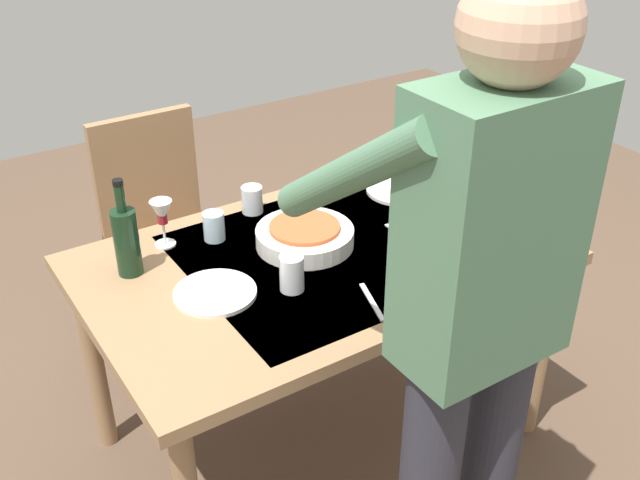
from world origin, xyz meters
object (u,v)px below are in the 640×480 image
object	(u,v)px
water_cup_near_left	(214,226)
serving_bowl_pasta	(305,235)
side_bowl_salad	(450,267)
water_cup_far_left	(292,273)
water_cup_near_right	(252,200)
side_bowl_bread	(474,217)
dinner_plate_near	(399,190)
chair_near	(161,220)
wine_bottle	(126,239)
dining_table	(320,276)
dinner_plate_far	(215,293)
wine_glass_left	(162,215)
person_server	(474,315)

from	to	relation	value
water_cup_near_left	serving_bowl_pasta	size ratio (longest dim) A/B	0.30
water_cup_near_left	side_bowl_salad	xyz separation A→B (m)	(-0.47, 0.56, -0.01)
water_cup_near_left	water_cup_far_left	xyz separation A→B (m)	(-0.06, 0.37, 0.01)
water_cup_near_right	side_bowl_bread	bearing A→B (deg)	139.25
serving_bowl_pasta	dinner_plate_near	distance (m)	0.49
chair_near	wine_bottle	size ratio (longest dim) A/B	3.07
dining_table	chair_near	world-z (taller)	chair_near
water_cup_near_left	serving_bowl_pasta	bearing A→B (deg)	139.81
water_cup_near_right	water_cup_far_left	distance (m)	0.48
water_cup_far_left	side_bowl_bread	world-z (taller)	water_cup_far_left
wine_bottle	dinner_plate_far	distance (m)	0.30
serving_bowl_pasta	dinner_plate_far	bearing A→B (deg)	14.92
dinner_plate_far	serving_bowl_pasta	bearing A→B (deg)	-165.08
dining_table	side_bowl_salad	bearing A→B (deg)	128.94
side_bowl_salad	side_bowl_bread	distance (m)	0.32
serving_bowl_pasta	wine_bottle	bearing A→B (deg)	-15.64
wine_glass_left	water_cup_near_right	bearing A→B (deg)	-172.36
wine_glass_left	side_bowl_salad	world-z (taller)	wine_glass_left
serving_bowl_pasta	dinner_plate_near	bearing A→B (deg)	-164.67
water_cup_near_left	side_bowl_salad	size ratio (longest dim) A/B	0.51
dining_table	side_bowl_bread	bearing A→B (deg)	166.49
water_cup_near_right	dinner_plate_far	distance (m)	0.49
water_cup_far_left	dinner_plate_near	world-z (taller)	water_cup_far_left
person_server	side_bowl_salad	bearing A→B (deg)	-127.81
chair_near	dinner_plate_near	world-z (taller)	chair_near
chair_near	dining_table	bearing A→B (deg)	103.08
wine_bottle	wine_glass_left	bearing A→B (deg)	-147.67
dinner_plate_far	water_cup_near_left	bearing A→B (deg)	-115.91
dining_table	wine_bottle	world-z (taller)	wine_bottle
water_cup_near_right	dinner_plate_near	distance (m)	0.52
side_bowl_bread	dining_table	bearing A→B (deg)	-13.51
water_cup_far_left	wine_bottle	bearing A→B (deg)	-43.49
side_bowl_bread	person_server	bearing A→B (deg)	45.45
wine_bottle	water_cup_near_left	world-z (taller)	wine_bottle
dining_table	water_cup_near_right	xyz separation A→B (m)	(0.04, -0.35, 0.12)
person_server	water_cup_near_right	xyz separation A→B (m)	(-0.03, -1.05, -0.19)
water_cup_near_right	side_bowl_salad	world-z (taller)	water_cup_near_right
wine_glass_left	dinner_plate_far	world-z (taller)	wine_glass_left
dining_table	water_cup_near_left	xyz separation A→B (m)	(0.22, -0.25, 0.12)
water_cup_near_right	side_bowl_bread	xyz separation A→B (m)	(-0.55, 0.47, -0.01)
chair_near	wine_glass_left	size ratio (longest dim) A/B	6.03
water_cup_near_left	side_bowl_bread	world-z (taller)	water_cup_near_left
side_bowl_salad	dinner_plate_far	bearing A→B (deg)	-25.08
dinner_plate_near	side_bowl_salad	bearing A→B (deg)	66.86
water_cup_near_left	water_cup_near_right	world-z (taller)	same
person_server	wine_glass_left	size ratio (longest dim) A/B	11.19
water_cup_near_right	dinner_plate_far	xyz separation A→B (m)	(0.32, 0.37, -0.04)
dining_table	wine_glass_left	bearing A→B (deg)	-39.75
wine_glass_left	water_cup_near_left	size ratio (longest dim) A/B	1.66
dinner_plate_far	water_cup_far_left	bearing A→B (deg)	154.07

